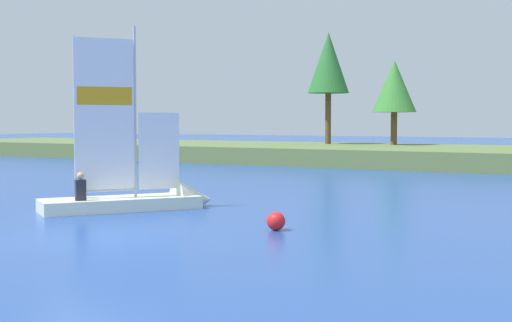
% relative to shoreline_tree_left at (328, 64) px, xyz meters
% --- Properties ---
extents(ground_plane, '(200.00, 200.00, 0.00)m').
position_rel_shoreline_tree_left_xyz_m(ground_plane, '(9.31, -32.64, -6.42)').
color(ground_plane, '#234793').
extents(shore_bank, '(80.00, 12.17, 1.01)m').
position_rel_shoreline_tree_left_xyz_m(shore_bank, '(9.31, -2.63, -5.91)').
color(shore_bank, '#5B703D').
rests_on(shore_bank, ground).
extents(shoreline_tree_left, '(2.78, 2.78, 7.51)m').
position_rel_shoreline_tree_left_xyz_m(shoreline_tree_left, '(0.00, 0.00, 0.00)').
color(shoreline_tree_left, brown).
rests_on(shoreline_tree_left, shore_bank).
extents(shoreline_tree_midleft, '(2.86, 2.86, 5.48)m').
position_rel_shoreline_tree_left_xyz_m(shoreline_tree_midleft, '(4.45, 0.56, -1.64)').
color(shoreline_tree_midleft, brown).
rests_on(shoreline_tree_midleft, shore_bank).
extents(sailboat, '(4.00, 5.00, 5.77)m').
position_rel_shoreline_tree_left_xyz_m(sailboat, '(7.16, -27.77, -6.04)').
color(sailboat, silver).
rests_on(sailboat, ground).
extents(channel_buoy, '(0.44, 0.44, 0.44)m').
position_rel_shoreline_tree_left_xyz_m(channel_buoy, '(12.39, -29.57, -6.20)').
color(channel_buoy, red).
rests_on(channel_buoy, ground).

